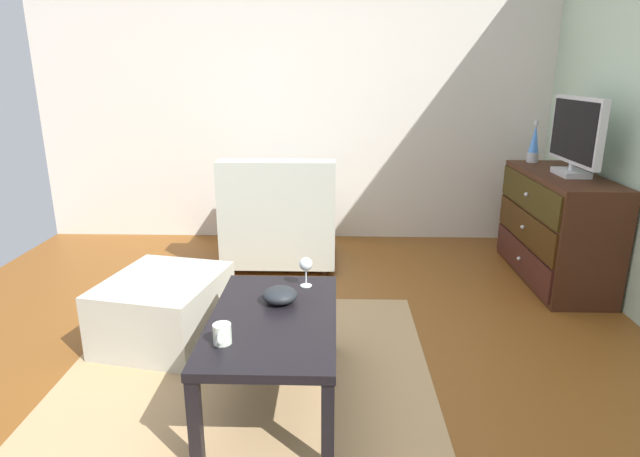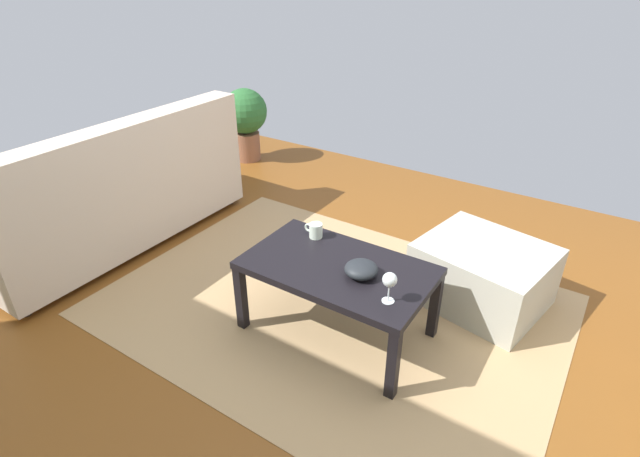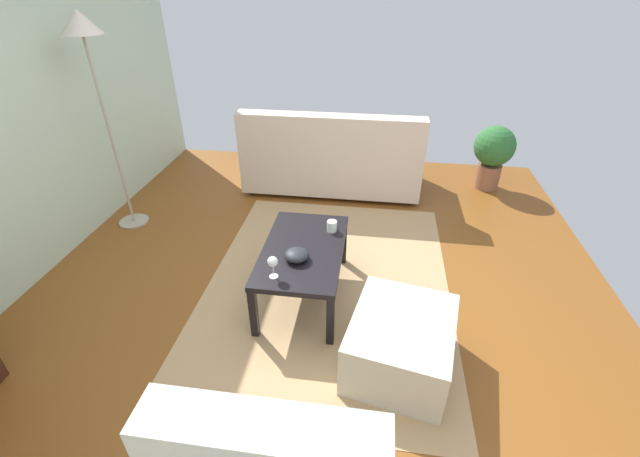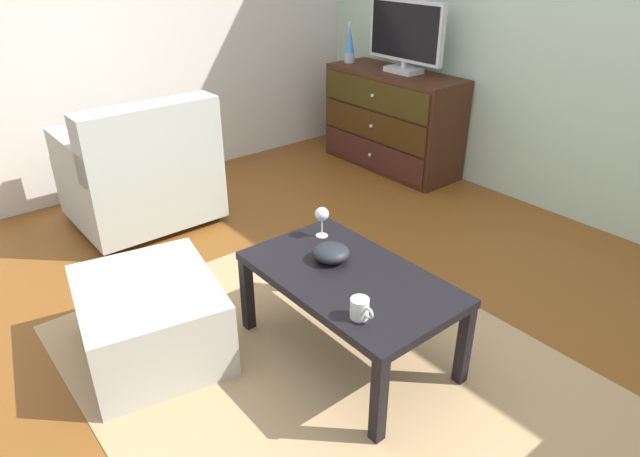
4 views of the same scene
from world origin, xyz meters
The scene contains 9 objects.
ground_plane centered at (0.00, 0.00, -0.03)m, with size 5.69×4.88×0.05m, color brown.
area_rug centered at (0.20, -0.20, 0.00)m, with size 2.60×1.90×0.01m, color tan.
coffee_table centered at (0.06, -0.03, 0.39)m, with size 0.98×0.58×0.44m.
wine_glass centered at (-0.30, 0.10, 0.56)m, with size 0.07×0.07×0.16m.
mug centered at (0.31, -0.21, 0.48)m, with size 0.11×0.08×0.09m.
bowl_decorative centered at (-0.09, -0.01, 0.48)m, with size 0.17×0.17×0.08m, color #212429.
couch_large centered at (1.93, -0.03, 0.35)m, with size 0.85×1.92×0.92m.
ottoman centered at (-0.53, -0.74, 0.19)m, with size 0.70×0.60×0.38m, color #B4B3A6.
potted_plant centered at (2.20, -1.79, 0.43)m, with size 0.44×0.44×0.72m.
Camera 2 is at (-1.03, 1.81, 1.86)m, focal length 27.53 mm.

